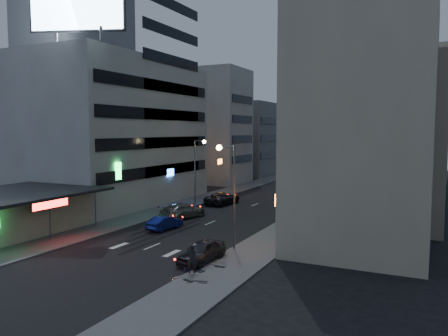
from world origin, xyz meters
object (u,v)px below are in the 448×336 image
Objects in this scene: parked_car_right_near at (202,251)px; scooter_blue at (206,263)px; parked_car_left at (223,198)px; scooter_silver_b at (227,257)px; parked_car_right_far at (319,189)px; parked_car_right_mid at (296,203)px; scooter_silver_a at (197,270)px; road_car_blue at (165,223)px; road_car_silver at (183,211)px; scooter_black_a at (208,273)px; person at (192,259)px; scooter_black_b at (206,263)px.

scooter_blue is at bearing -52.69° from parked_car_right_near.
scooter_silver_b is (11.53, -22.84, -0.03)m from parked_car_left.
parked_car_right_mid is at bearing -81.10° from parked_car_right_far.
scooter_silver_a is at bearing -80.28° from parked_car_right_mid.
road_car_blue is at bearing -97.90° from parked_car_right_far.
road_car_silver reaches higher than scooter_silver_a.
parked_car_right_mid is at bearing 21.47° from scooter_silver_a.
parked_car_right_far reaches higher than scooter_blue.
parked_car_right_near is 36.14m from parked_car_right_far.
road_car_blue is 1.96× the size of scooter_silver_b.
parked_car_left is at bearing 23.66° from scooter_silver_b.
road_car_blue is at bearing 115.44° from road_car_silver.
parked_car_right_far is at bearing -98.79° from road_car_silver.
parked_car_right_near is 2.75× the size of scooter_black_a.
person is (1.16, -38.77, 0.22)m from parked_car_right_far.
scooter_black_a is at bearing 140.38° from road_car_blue.
scooter_black_a is at bearing -56.59° from scooter_silver_a.
parked_car_right_far reaches higher than parked_car_left.
scooter_blue is (1.37, -2.01, -0.09)m from parked_car_right_near.
scooter_silver_b reaches higher than scooter_black_b.
parked_car_right_far reaches higher than road_car_silver.
scooter_black_b is (1.39, -25.01, -0.06)m from parked_car_right_mid.
parked_car_right_near is at bearing -102.69° from person.
person is 2.72m from scooter_silver_b.
scooter_silver_b is (-0.27, 3.24, 0.11)m from scooter_black_a.
parked_car_right_far reaches higher than scooter_black_a.
parked_car_right_near is 2.18× the size of scooter_silver_a.
scooter_black_a is at bearing 120.25° from parked_car_left.
road_car_blue is at bearing 58.94° from scooter_silver_a.
person is (0.70, -25.63, 0.30)m from parked_car_right_mid.
parked_car_right_mid is 2.18× the size of scooter_silver_a.
parked_car_right_near is 2.15m from scooter_silver_b.
scooter_blue is at bearing -164.30° from person.
parked_car_left is 27.09m from person.
scooter_silver_b reaches higher than scooter_blue.
road_car_silver is at bearing -126.34° from parked_car_right_mid.
scooter_black_a is 0.90× the size of scooter_blue.
parked_car_left is 25.58m from scooter_silver_b.
person is 1.01× the size of scooter_blue.
scooter_silver_b is (0.38, 3.42, -0.02)m from scooter_silver_a.
person reaches higher than scooter_black_a.
scooter_black_a is (2.39, -26.57, -0.12)m from parked_car_right_mid.
scooter_black_a is (2.39, -3.58, -0.15)m from parked_car_right_near.
parked_car_right_mid is 25.05m from scooter_black_b.
scooter_silver_b is at bearing -6.19° from parked_car_right_near.
road_car_silver reaches higher than road_car_blue.
parked_car_left is 26.79m from scooter_black_b.
scooter_silver_a is 1.77m from scooter_black_b.
parked_car_right_far is 3.47× the size of scooter_black_a.
scooter_black_b is at bearing 141.87° from road_car_blue.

